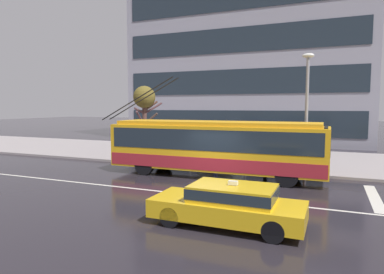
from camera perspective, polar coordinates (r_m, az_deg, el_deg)
name	(u,v)px	position (r m, az deg, el deg)	size (l,w,h in m)	color
ground_plane	(204,188)	(15.04, 2.11, -8.69)	(160.00, 160.00, 0.00)	black
sidewalk_slab	(251,157)	(23.81, 9.95, -3.42)	(80.00, 10.00, 0.14)	gray
crosswalk_stripe_edge_near	(374,198)	(15.36, 28.46, -9.00)	(0.44, 4.40, 0.01)	beige
lane_centre_line	(194,195)	(13.95, 0.36, -9.77)	(72.00, 0.14, 0.01)	silver
trolleybus	(215,146)	(17.41, 3.93, -1.53)	(12.26, 2.62, 5.18)	gold
taxi_oncoming_near	(229,203)	(10.41, 6.31, -11.03)	(4.61, 1.83, 1.39)	gold
bus_shelter	(219,133)	(21.31, 4.58, 0.75)	(3.57, 1.50, 2.48)	gray
pedestrian_at_shelter	(265,143)	(18.88, 12.21, -1.00)	(0.99, 0.99, 1.87)	#182F47
pedestrian_approaching_curb	(286,140)	(19.38, 15.63, -0.54)	(1.03, 1.03, 2.00)	navy
pedestrian_walking_past	(168,136)	(21.49, -4.15, 0.09)	(1.12, 1.12, 2.01)	navy
pedestrian_waiting_by_pole	(215,148)	(20.50, 3.95, -1.83)	(0.42, 0.42, 1.63)	navy
street_lamp	(307,102)	(18.44, 18.86, 5.60)	(0.60, 0.32, 6.17)	gray
street_tree_bare	(144,100)	(24.33, -8.05, 6.18)	(1.83, 2.10, 4.92)	brown
office_tower_corner_left	(253,33)	(39.47, 10.34, 16.89)	(23.90, 14.32, 23.31)	#8E8D9D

